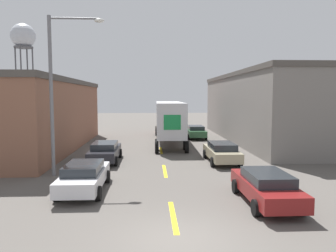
{
  "coord_description": "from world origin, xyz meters",
  "views": [
    {
      "loc": [
        -0.81,
        -9.87,
        4.46
      ],
      "look_at": [
        0.39,
        13.26,
        2.38
      ],
      "focal_mm": 35.0,
      "sensor_mm": 36.0,
      "label": 1
    }
  ],
  "objects_px": {
    "parked_car_right_far": "(196,131)",
    "parked_car_right_mid": "(222,152)",
    "parked_car_left_near": "(84,176)",
    "parked_car_right_near": "(266,186)",
    "street_lamp": "(57,84)",
    "parked_car_left_far": "(105,151)",
    "semi_truck": "(169,118)",
    "water_tower": "(23,38)"
  },
  "relations": [
    {
      "from": "semi_truck",
      "to": "parked_car_right_far",
      "type": "xyz_separation_m",
      "value": [
        3.06,
        2.69,
        -1.61
      ]
    },
    {
      "from": "semi_truck",
      "to": "parked_car_left_far",
      "type": "bearing_deg",
      "value": -115.79
    },
    {
      "from": "parked_car_left_far",
      "to": "water_tower",
      "type": "xyz_separation_m",
      "value": [
        -22.72,
        46.83,
        15.62
      ]
    },
    {
      "from": "parked_car_right_mid",
      "to": "water_tower",
      "type": "bearing_deg",
      "value": 122.88
    },
    {
      "from": "parked_car_left_far",
      "to": "water_tower",
      "type": "bearing_deg",
      "value": 115.88
    },
    {
      "from": "parked_car_right_mid",
      "to": "street_lamp",
      "type": "xyz_separation_m",
      "value": [
        -9.95,
        -3.26,
        4.41
      ]
    },
    {
      "from": "parked_car_left_near",
      "to": "parked_car_right_mid",
      "type": "bearing_deg",
      "value": 39.02
    },
    {
      "from": "parked_car_left_near",
      "to": "street_lamp",
      "type": "bearing_deg",
      "value": 122.12
    },
    {
      "from": "semi_truck",
      "to": "water_tower",
      "type": "xyz_separation_m",
      "value": [
        -27.61,
        37.09,
        14.01
      ]
    },
    {
      "from": "parked_car_right_far",
      "to": "parked_car_right_mid",
      "type": "distance_m",
      "value": 13.04
    },
    {
      "from": "semi_truck",
      "to": "parked_car_right_far",
      "type": "relative_size",
      "value": 3.17
    },
    {
      "from": "parked_car_left_near",
      "to": "parked_car_right_near",
      "type": "distance_m",
      "value": 8.24
    },
    {
      "from": "parked_car_right_near",
      "to": "street_lamp",
      "type": "relative_size",
      "value": 0.54
    },
    {
      "from": "parked_car_right_mid",
      "to": "water_tower",
      "type": "distance_m",
      "value": 58.61
    },
    {
      "from": "parked_car_right_far",
      "to": "parked_car_right_mid",
      "type": "xyz_separation_m",
      "value": [
        0.0,
        -13.04,
        0.0
      ]
    },
    {
      "from": "water_tower",
      "to": "parked_car_right_far",
      "type": "bearing_deg",
      "value": -48.28
    },
    {
      "from": "parked_car_right_far",
      "to": "parked_car_left_near",
      "type": "relative_size",
      "value": 1.0
    },
    {
      "from": "parked_car_right_far",
      "to": "parked_car_left_near",
      "type": "distance_m",
      "value": 21.04
    },
    {
      "from": "parked_car_left_near",
      "to": "semi_truck",
      "type": "bearing_deg",
      "value": 73.75
    },
    {
      "from": "parked_car_left_near",
      "to": "parked_car_left_far",
      "type": "distance_m",
      "value": 7.06
    },
    {
      "from": "parked_car_right_far",
      "to": "parked_car_left_near",
      "type": "height_order",
      "value": "same"
    },
    {
      "from": "parked_car_right_far",
      "to": "parked_car_right_near",
      "type": "xyz_separation_m",
      "value": [
        0.0,
        -21.65,
        0.0
      ]
    },
    {
      "from": "parked_car_left_far",
      "to": "street_lamp",
      "type": "height_order",
      "value": "street_lamp"
    },
    {
      "from": "parked_car_right_mid",
      "to": "water_tower",
      "type": "relative_size",
      "value": 0.25
    },
    {
      "from": "semi_truck",
      "to": "parked_car_left_far",
      "type": "xyz_separation_m",
      "value": [
        -4.89,
        -9.74,
        -1.61
      ]
    },
    {
      "from": "parked_car_right_near",
      "to": "street_lamp",
      "type": "height_order",
      "value": "street_lamp"
    },
    {
      "from": "semi_truck",
      "to": "parked_car_right_near",
      "type": "relative_size",
      "value": 3.17
    },
    {
      "from": "parked_car_left_far",
      "to": "street_lamp",
      "type": "bearing_deg",
      "value": -117.26
    },
    {
      "from": "parked_car_right_far",
      "to": "parked_car_right_mid",
      "type": "relative_size",
      "value": 1.0
    },
    {
      "from": "parked_car_left_near",
      "to": "parked_car_left_far",
      "type": "relative_size",
      "value": 1.0
    },
    {
      "from": "parked_car_left_near",
      "to": "parked_car_left_far",
      "type": "xyz_separation_m",
      "value": [
        0.0,
        7.06,
        0.0
      ]
    },
    {
      "from": "street_lamp",
      "to": "water_tower",
      "type": "bearing_deg",
      "value": 112.23
    },
    {
      "from": "parked_car_left_near",
      "to": "water_tower",
      "type": "xyz_separation_m",
      "value": [
        -22.72,
        53.88,
        15.62
      ]
    },
    {
      "from": "parked_car_left_near",
      "to": "parked_car_left_far",
      "type": "bearing_deg",
      "value": 90.0
    },
    {
      "from": "parked_car_left_near",
      "to": "parked_car_right_near",
      "type": "height_order",
      "value": "same"
    },
    {
      "from": "parked_car_left_near",
      "to": "street_lamp",
      "type": "relative_size",
      "value": 0.54
    },
    {
      "from": "parked_car_right_far",
      "to": "parked_car_right_near",
      "type": "relative_size",
      "value": 1.0
    },
    {
      "from": "parked_car_right_far",
      "to": "parked_car_right_mid",
      "type": "bearing_deg",
      "value": -90.0
    },
    {
      "from": "parked_car_left_near",
      "to": "street_lamp",
      "type": "distance_m",
      "value": 5.8
    },
    {
      "from": "parked_car_right_far",
      "to": "semi_truck",
      "type": "bearing_deg",
      "value": -138.62
    },
    {
      "from": "parked_car_right_far",
      "to": "water_tower",
      "type": "distance_m",
      "value": 48.66
    },
    {
      "from": "semi_truck",
      "to": "parked_car_right_mid",
      "type": "xyz_separation_m",
      "value": [
        3.06,
        -10.35,
        -1.61
      ]
    }
  ]
}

